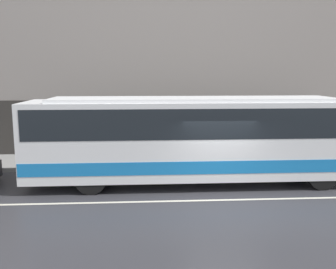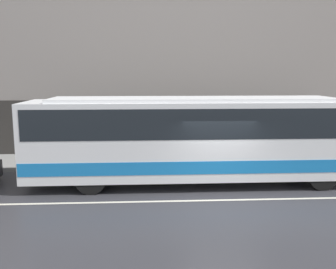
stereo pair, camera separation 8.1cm
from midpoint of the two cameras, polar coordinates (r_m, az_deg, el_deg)
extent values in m
plane|color=#333338|center=(12.46, 8.51, -9.87)|extent=(60.00, 60.00, 0.00)
cube|color=gray|center=(17.60, 4.91, -3.86)|extent=(60.00, 2.88, 0.17)
cube|color=gray|center=(18.92, 4.48, 17.53)|extent=(60.00, 0.30, 13.61)
cube|color=#2D2B28|center=(18.74, 4.34, 1.03)|extent=(60.00, 0.06, 2.80)
cube|color=beige|center=(12.46, 8.51, -9.86)|extent=(54.00, 0.14, 0.01)
cube|color=white|center=(13.84, 4.07, -0.52)|extent=(12.10, 2.53, 2.74)
cube|color=#1972BF|center=(14.01, 4.03, -3.83)|extent=(12.04, 2.55, 0.45)
cube|color=black|center=(13.75, 4.10, 2.23)|extent=(11.74, 2.55, 1.04)
cube|color=white|center=(13.68, 4.14, 5.39)|extent=(10.29, 2.15, 0.12)
cylinder|color=black|center=(14.34, 22.64, -5.73)|extent=(1.07, 0.28, 1.07)
cylinder|color=black|center=(16.29, 19.27, -3.80)|extent=(1.07, 0.28, 1.07)
cylinder|color=black|center=(13.05, -11.56, -6.62)|extent=(1.07, 0.28, 1.07)
cylinder|color=black|center=(15.17, -10.39, -4.36)|extent=(1.07, 0.28, 1.07)
cylinder|color=#1E5933|center=(18.39, -11.94, -0.93)|extent=(0.36, 0.36, 1.42)
sphere|color=tan|center=(18.26, -12.03, 1.67)|extent=(0.26, 0.26, 0.26)
camera|label=1|loc=(0.04, -89.83, 0.03)|focal=40.00mm
camera|label=2|loc=(0.04, 90.17, -0.03)|focal=40.00mm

